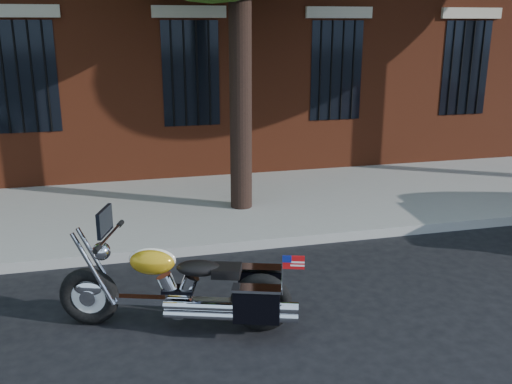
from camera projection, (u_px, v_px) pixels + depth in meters
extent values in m
plane|color=black|center=(254.00, 292.00, 6.92)|extent=(120.00, 120.00, 0.00)
cube|color=gray|center=(231.00, 245.00, 8.18)|extent=(40.00, 0.16, 0.15)
cube|color=gray|center=(209.00, 206.00, 9.93)|extent=(40.00, 3.60, 0.15)
cube|color=black|center=(190.00, 74.00, 11.05)|extent=(1.10, 0.14, 2.00)
cube|color=#B2A893|center=(189.00, 12.00, 10.69)|extent=(1.40, 0.20, 0.22)
cylinder|color=black|center=(191.00, 74.00, 10.97)|extent=(0.04, 0.04, 2.00)
cylinder|color=black|center=(240.00, 65.00, 9.02)|extent=(0.36, 0.36, 5.00)
torus|color=black|center=(89.00, 296.00, 6.10)|extent=(0.66, 0.35, 0.65)
torus|color=black|center=(261.00, 303.00, 5.96)|extent=(0.66, 0.35, 0.65)
cylinder|color=white|center=(89.00, 296.00, 6.10)|extent=(0.48, 0.21, 0.49)
cylinder|color=white|center=(261.00, 303.00, 5.96)|extent=(0.48, 0.21, 0.49)
ellipsoid|color=white|center=(89.00, 288.00, 6.07)|extent=(0.36, 0.23, 0.19)
ellipsoid|color=#C49115|center=(261.00, 292.00, 5.93)|extent=(0.37, 0.24, 0.19)
cube|color=white|center=(174.00, 301.00, 6.03)|extent=(1.41, 0.56, 0.08)
cylinder|color=white|center=(179.00, 303.00, 6.03)|extent=(0.35, 0.26, 0.31)
cylinder|color=white|center=(222.00, 312.00, 5.83)|extent=(1.18, 0.47, 0.09)
ellipsoid|color=#C49115|center=(152.00, 261.00, 5.92)|extent=(0.54, 0.42, 0.28)
ellipsoid|color=black|center=(199.00, 268.00, 5.90)|extent=(0.53, 0.41, 0.15)
cube|color=black|center=(260.00, 283.00, 6.17)|extent=(0.49, 0.30, 0.37)
cube|color=black|center=(257.00, 305.00, 5.69)|extent=(0.49, 0.30, 0.37)
cylinder|color=white|center=(109.00, 236.00, 5.88)|extent=(0.27, 0.73, 0.03)
sphere|color=white|center=(102.00, 251.00, 5.93)|extent=(0.25, 0.25, 0.19)
cube|color=black|center=(105.00, 221.00, 5.84)|extent=(0.16, 0.38, 0.27)
cube|color=red|center=(293.00, 262.00, 5.49)|extent=(0.21, 0.08, 0.14)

